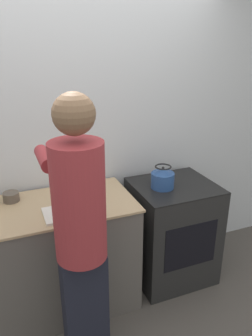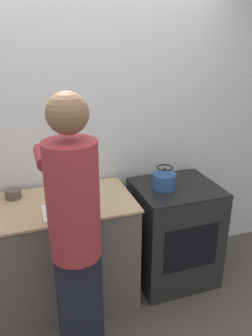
{
  "view_description": "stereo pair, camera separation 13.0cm",
  "coord_description": "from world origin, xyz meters",
  "px_view_note": "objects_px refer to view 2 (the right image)",
  "views": [
    {
      "loc": [
        -0.59,
        -1.88,
        2.06
      ],
      "look_at": [
        0.25,
        0.22,
        1.17
      ],
      "focal_mm": 35.0,
      "sensor_mm": 36.0,
      "label": 1
    },
    {
      "loc": [
        -0.47,
        -1.92,
        2.06
      ],
      "look_at": [
        0.25,
        0.22,
        1.17
      ],
      "focal_mm": 35.0,
      "sensor_mm": 36.0,
      "label": 2
    }
  ],
  "objects_px": {
    "person": "(75,230)",
    "bowl_prep": "(13,194)",
    "cutting_board": "(71,210)",
    "knife": "(73,206)",
    "oven": "(174,233)",
    "kettle": "(164,179)"
  },
  "relations": [
    {
      "from": "knife",
      "to": "bowl_prep",
      "type": "xyz_separation_m",
      "value": [
        -0.41,
        0.31,
        0.01
      ]
    },
    {
      "from": "oven",
      "to": "person",
      "type": "bearing_deg",
      "value": -149.86
    },
    {
      "from": "cutting_board",
      "to": "bowl_prep",
      "type": "relative_size",
      "value": 3.24
    },
    {
      "from": "person",
      "to": "bowl_prep",
      "type": "relative_size",
      "value": 15.15
    },
    {
      "from": "knife",
      "to": "bowl_prep",
      "type": "distance_m",
      "value": 0.51
    },
    {
      "from": "knife",
      "to": "kettle",
      "type": "relative_size",
      "value": 1.3
    },
    {
      "from": "oven",
      "to": "bowl_prep",
      "type": "relative_size",
      "value": 7.59
    },
    {
      "from": "knife",
      "to": "bowl_prep",
      "type": "bearing_deg",
      "value": 160.18
    },
    {
      "from": "person",
      "to": "knife",
      "type": "distance_m",
      "value": 0.45
    },
    {
      "from": "person",
      "to": "kettle",
      "type": "distance_m",
      "value": 1.0
    },
    {
      "from": "kettle",
      "to": "bowl_prep",
      "type": "height_order",
      "value": "kettle"
    },
    {
      "from": "knife",
      "to": "cutting_board",
      "type": "bearing_deg",
      "value": -109.18
    },
    {
      "from": "oven",
      "to": "kettle",
      "type": "height_order",
      "value": "kettle"
    },
    {
      "from": "cutting_board",
      "to": "knife",
      "type": "height_order",
      "value": "knife"
    },
    {
      "from": "person",
      "to": "bowl_prep",
      "type": "bearing_deg",
      "value": 114.54
    },
    {
      "from": "cutting_board",
      "to": "bowl_prep",
      "type": "height_order",
      "value": "bowl_prep"
    },
    {
      "from": "cutting_board",
      "to": "knife",
      "type": "bearing_deg",
      "value": 52.88
    },
    {
      "from": "cutting_board",
      "to": "kettle",
      "type": "height_order",
      "value": "kettle"
    },
    {
      "from": "person",
      "to": "kettle",
      "type": "relative_size",
      "value": 9.49
    },
    {
      "from": "oven",
      "to": "bowl_prep",
      "type": "height_order",
      "value": "bowl_prep"
    },
    {
      "from": "cutting_board",
      "to": "bowl_prep",
      "type": "bearing_deg",
      "value": 137.59
    },
    {
      "from": "person",
      "to": "cutting_board",
      "type": "bearing_deg",
      "value": 84.55
    }
  ]
}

